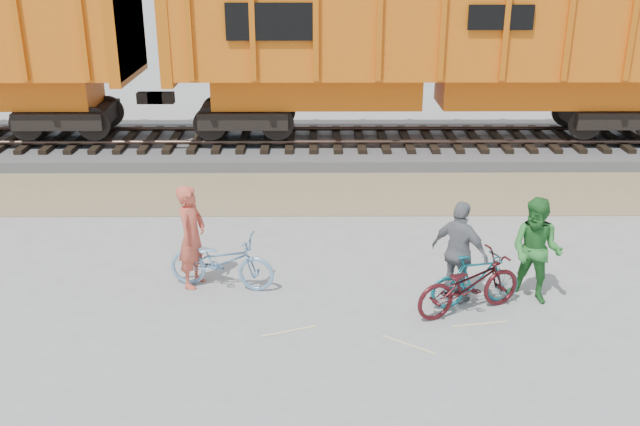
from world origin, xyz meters
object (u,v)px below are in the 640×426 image
(hopper_car_center, at_px, (432,43))
(person_solo, at_px, (192,236))
(bicycle_maroon, at_px, (469,284))
(person_man, at_px, (536,251))
(bicycle_blue, at_px, (222,261))
(person_woman, at_px, (460,252))
(bicycle_teal, at_px, (475,280))

(hopper_car_center, relative_size, person_solo, 7.69)
(bicycle_maroon, bearing_deg, person_man, -93.92)
(bicycle_blue, distance_m, person_woman, 4.02)
(bicycle_maroon, distance_m, person_man, 1.29)
(person_solo, height_order, person_woman, person_solo)
(hopper_car_center, distance_m, bicycle_maroon, 9.55)
(hopper_car_center, relative_size, person_woman, 8.02)
(bicycle_teal, bearing_deg, bicycle_maroon, 131.28)
(person_solo, bearing_deg, hopper_car_center, -16.22)
(bicycle_blue, relative_size, person_man, 1.04)
(hopper_car_center, height_order, person_woman, hopper_car_center)
(bicycle_blue, bearing_deg, hopper_car_center, -18.00)
(person_solo, bearing_deg, bicycle_blue, -85.01)
(bicycle_teal, relative_size, person_man, 0.86)
(hopper_car_center, bearing_deg, bicycle_blue, -119.66)
(bicycle_teal, height_order, bicycle_maroon, bicycle_maroon)
(bicycle_maroon, bearing_deg, person_woman, -9.29)
(hopper_car_center, bearing_deg, bicycle_maroon, -94.08)
(person_man, bearing_deg, person_woman, -146.32)
(bicycle_teal, distance_m, bicycle_maroon, 0.26)
(hopper_car_center, xyz_separation_m, bicycle_teal, (-0.50, -8.99, -2.54))
(bicycle_blue, bearing_deg, bicycle_teal, -87.71)
(bicycle_blue, relative_size, person_woman, 1.07)
(hopper_car_center, xyz_separation_m, bicycle_maroon, (-0.66, -9.20, -2.51))
(person_woman, bearing_deg, person_man, -138.39)
(bicycle_teal, xyz_separation_m, person_man, (1.00, 0.20, 0.43))
(hopper_car_center, distance_m, bicycle_teal, 9.36)
(bicycle_blue, height_order, person_woman, person_woman)
(bicycle_teal, relative_size, person_solo, 0.84)
(bicycle_teal, height_order, person_solo, person_solo)
(bicycle_blue, height_order, person_man, person_man)
(bicycle_maroon, distance_m, person_solo, 4.69)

